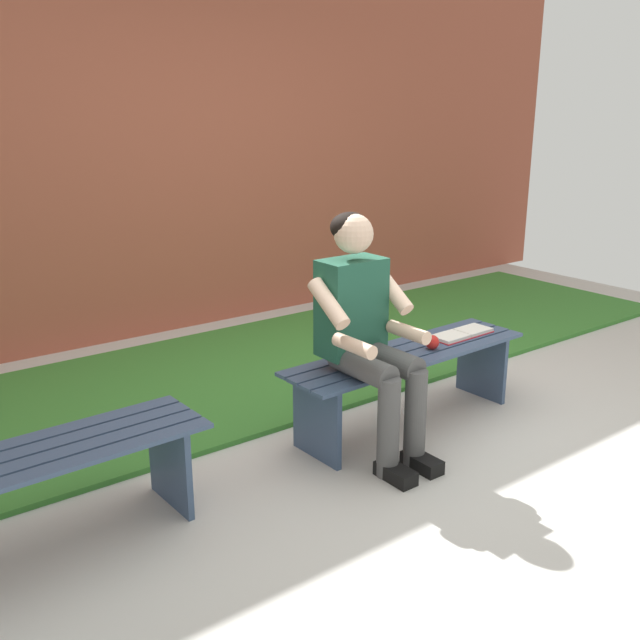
{
  "coord_description": "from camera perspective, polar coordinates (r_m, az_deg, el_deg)",
  "views": [
    {
      "loc": [
        2.66,
        2.69,
        1.74
      ],
      "look_at": [
        0.73,
        0.15,
        0.79
      ],
      "focal_mm": 40.0,
      "sensor_mm": 36.0,
      "label": 1
    }
  ],
  "objects": [
    {
      "name": "ground_plane",
      "position": [
        2.92,
        5.51,
        -20.5
      ],
      "size": [
        10.0,
        7.0,
        0.04
      ],
      "primitive_type": "cube",
      "color": "beige"
    },
    {
      "name": "grass_strip",
      "position": [
        4.6,
        -13.91,
        -5.92
      ],
      "size": [
        9.0,
        1.8,
        0.03
      ],
      "primitive_type": "cube",
      "color": "#387A2D",
      "rests_on": "ground"
    },
    {
      "name": "brick_wall",
      "position": [
        5.69,
        -15.28,
        13.72
      ],
      "size": [
        9.5,
        0.24,
        3.01
      ],
      "primitive_type": "cube",
      "color": "#9E4C38",
      "rests_on": "ground"
    },
    {
      "name": "bench_near",
      "position": [
        4.04,
        7.05,
        -3.94
      ],
      "size": [
        1.57,
        0.45,
        0.44
      ],
      "rotation": [
        0.0,
        0.0,
        0.03
      ],
      "color": "#384C6B",
      "rests_on": "ground"
    },
    {
      "name": "bench_far",
      "position": [
        3.09,
        -22.93,
        -12.01
      ],
      "size": [
        1.54,
        0.45,
        0.44
      ],
      "rotation": [
        0.0,
        0.0,
        0.03
      ],
      "color": "#384C6B",
      "rests_on": "ground"
    },
    {
      "name": "person_seated",
      "position": [
        3.59,
        3.72,
        -0.54
      ],
      "size": [
        0.5,
        0.69,
        1.24
      ],
      "color": "#1E513D",
      "rests_on": "ground"
    },
    {
      "name": "apple",
      "position": [
        4.04,
        8.96,
        -1.76
      ],
      "size": [
        0.08,
        0.08,
        0.08
      ],
      "primitive_type": "sphere",
      "color": "red",
      "rests_on": "bench_near"
    },
    {
      "name": "book_open",
      "position": [
        4.32,
        11.28,
        -1.1
      ],
      "size": [
        0.42,
        0.17,
        0.02
      ],
      "rotation": [
        0.0,
        0.0,
        0.03
      ],
      "color": "white",
      "rests_on": "bench_near"
    }
  ]
}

